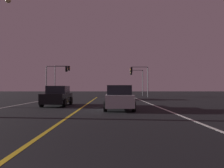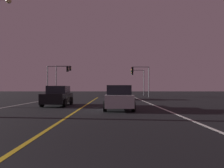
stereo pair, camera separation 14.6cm
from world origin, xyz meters
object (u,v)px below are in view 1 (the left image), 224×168
(car_oncoming, at_px, (58,96))
(traffic_light_far_right, at_px, (137,77))
(car_lead_same_lane, at_px, (119,98))
(traffic_light_far_left, at_px, (62,74))
(traffic_light_near_left, at_px, (57,74))
(car_ahead_far, at_px, (116,93))
(traffic_light_near_right, at_px, (139,74))

(car_oncoming, relative_size, traffic_light_far_right, 0.85)
(car_lead_same_lane, bearing_deg, traffic_light_far_left, 20.92)
(car_oncoming, xyz_separation_m, traffic_light_far_left, (-4.86, 22.73, 3.51))
(car_oncoming, height_order, traffic_light_near_left, traffic_light_near_left)
(car_lead_same_lane, height_order, traffic_light_far_right, traffic_light_far_right)
(car_oncoming, relative_size, car_ahead_far, 1.00)
(car_oncoming, distance_m, car_ahead_far, 11.48)
(car_oncoming, distance_m, traffic_light_far_left, 23.50)
(car_oncoming, distance_m, traffic_light_near_right, 19.85)
(car_oncoming, bearing_deg, traffic_light_near_left, -165.53)
(traffic_light_near_left, height_order, traffic_light_far_right, traffic_light_near_left)
(car_ahead_far, distance_m, traffic_light_near_right, 8.68)
(car_ahead_far, bearing_deg, car_oncoming, 152.73)
(car_lead_same_lane, bearing_deg, traffic_light_near_left, 24.91)
(traffic_light_near_right, relative_size, traffic_light_near_left, 0.98)
(car_lead_same_lane, xyz_separation_m, traffic_light_far_left, (-9.97, 26.07, 3.51))
(car_oncoming, height_order, traffic_light_far_right, traffic_light_far_right)
(car_oncoming, bearing_deg, traffic_light_far_left, -167.93)
(car_lead_same_lane, xyz_separation_m, traffic_light_far_right, (4.55, 26.07, 2.93))
(car_oncoming, relative_size, traffic_light_near_right, 0.84)
(car_ahead_far, xyz_separation_m, traffic_light_far_right, (4.40, 12.52, 2.93))
(car_ahead_far, distance_m, traffic_light_far_left, 16.48)
(traffic_light_near_left, bearing_deg, traffic_light_far_left, 94.30)
(car_ahead_far, bearing_deg, car_lead_same_lane, 179.36)
(traffic_light_near_left, relative_size, traffic_light_far_right, 1.03)
(car_lead_same_lane, xyz_separation_m, traffic_light_near_right, (4.29, 20.57, 3.01))
(traffic_light_far_right, bearing_deg, car_lead_same_lane, 80.10)
(traffic_light_near_left, bearing_deg, traffic_light_far_right, 21.30)
(car_ahead_far, relative_size, traffic_light_far_right, 0.85)
(traffic_light_near_right, bearing_deg, traffic_light_far_left, -21.10)
(car_lead_same_lane, height_order, traffic_light_far_left, traffic_light_far_left)
(car_ahead_far, height_order, traffic_light_near_left, traffic_light_near_left)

